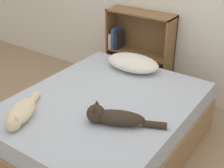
% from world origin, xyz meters
% --- Properties ---
extents(ground_plane, '(8.00, 8.00, 0.00)m').
position_xyz_m(ground_plane, '(0.00, 0.00, 0.00)').
color(ground_plane, '#997F60').
extents(bed, '(1.47, 1.81, 0.52)m').
position_xyz_m(bed, '(0.00, 0.00, 0.25)').
color(bed, '#99754C').
rests_on(bed, ground_plane).
extents(pillow, '(0.58, 0.37, 0.15)m').
position_xyz_m(pillow, '(-0.12, 0.69, 0.59)').
color(pillow, white).
rests_on(pillow, bed).
extents(cat_light, '(0.34, 0.53, 0.14)m').
position_xyz_m(cat_light, '(-0.36, -0.60, 0.58)').
color(cat_light, beige).
rests_on(cat_light, bed).
extents(cat_dark, '(0.58, 0.33, 0.17)m').
position_xyz_m(cat_dark, '(0.27, -0.24, 0.58)').
color(cat_dark, '#33281E').
rests_on(cat_dark, bed).
extents(bookshelf, '(0.81, 0.26, 0.99)m').
position_xyz_m(bookshelf, '(-0.35, 1.21, 0.51)').
color(bookshelf, brown).
rests_on(bookshelf, ground_plane).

